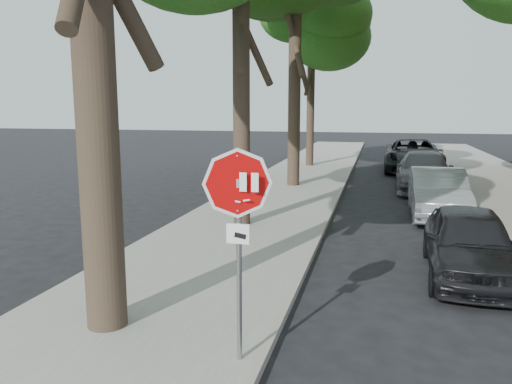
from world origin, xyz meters
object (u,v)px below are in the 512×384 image
car_b (438,193)px  car_c (424,171)px  car_a (469,243)px  tree_far (312,28)px  car_d (413,155)px  stop_sign (238,214)px

car_b → car_c: 4.95m
car_b → car_c: car_c is taller
car_a → car_c: 10.37m
tree_far → car_d: 8.31m
tree_far → car_b: size_ratio=2.18×
stop_sign → car_b: size_ratio=0.61×
car_d → car_b: bearing=-89.2°
car_a → car_d: size_ratio=0.66×
car_a → stop_sign: bearing=-125.0°
stop_sign → car_c: size_ratio=0.52×
stop_sign → car_a: (3.30, 4.32, -1.29)m
tree_far → car_c: tree_far is taller
car_a → car_d: bearing=92.6°
car_b → car_c: bearing=90.4°
car_b → car_d: (-0.07, 10.72, 0.11)m
car_c → car_d: car_d is taller
car_b → car_d: size_ratio=0.73×
car_b → car_d: 10.72m
car_a → car_b: car_b is taller
car_a → car_b: (0.00, 5.41, 0.04)m
tree_far → car_a: 18.82m
stop_sign → car_a: bearing=52.6°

